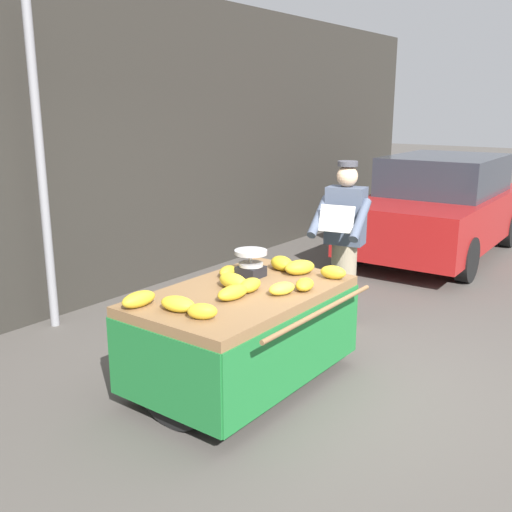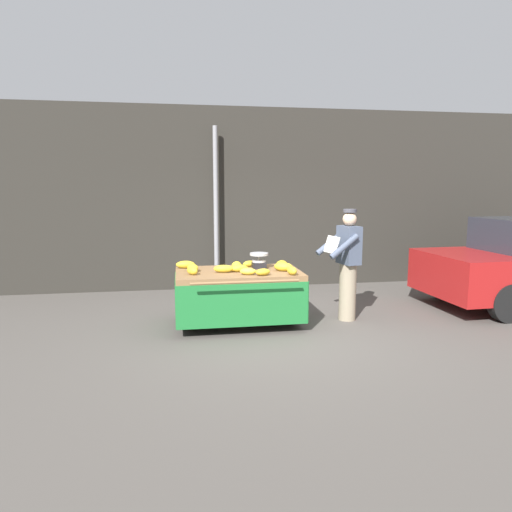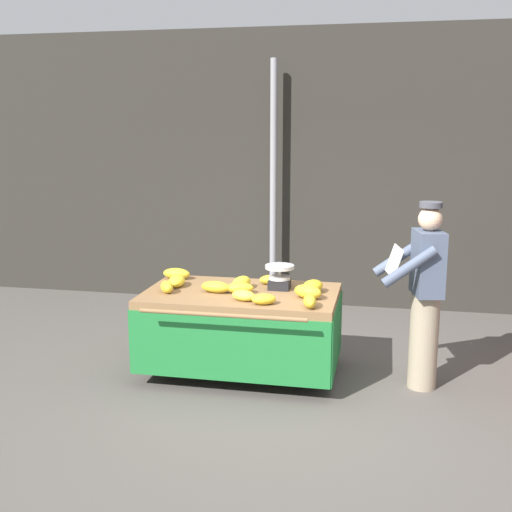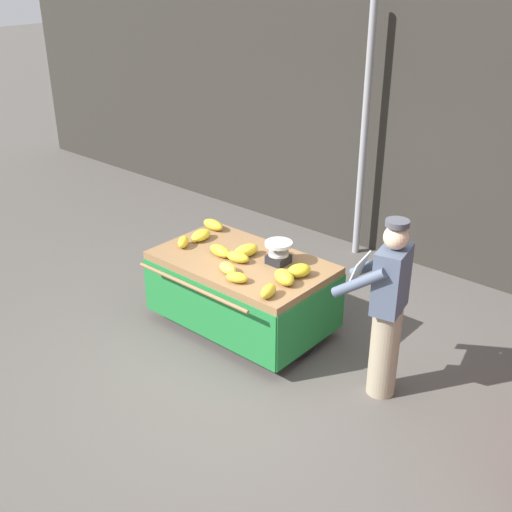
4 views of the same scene
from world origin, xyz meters
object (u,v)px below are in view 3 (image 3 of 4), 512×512
Objects in this scene: banana_bunch_0 at (270,280)px; banana_bunch_6 at (310,301)px; banana_bunch_5 at (216,287)px; banana_bunch_8 at (242,283)px; weighing_scale at (280,277)px; street_pole at (273,187)px; banana_bunch_11 at (313,286)px; vendor_person at (424,295)px; banana_bunch_4 at (308,292)px; banana_bunch_10 at (177,281)px; banana_cart at (241,313)px; banana_bunch_2 at (264,299)px; banana_bunch_3 at (177,274)px; banana_bunch_1 at (244,295)px; banana_bunch_7 at (167,287)px; banana_bunch_9 at (240,288)px.

banana_bunch_6 is (0.48, -0.75, 0.01)m from banana_bunch_0.
banana_bunch_8 is at bearing 38.70° from banana_bunch_5.
weighing_scale reaches higher than banana_bunch_8.
street_pole reaches higher than banana_bunch_6.
street_pole is 14.84× the size of banana_bunch_0.
vendor_person is (1.01, -0.08, -0.01)m from banana_bunch_11.
banana_bunch_10 is at bearing 172.00° from banana_bunch_4.
banana_bunch_2 is at bearing -53.12° from banana_cart.
street_pole is 11.12× the size of banana_bunch_3.
banana_bunch_1 is at bearing -168.54° from vendor_person.
banana_bunch_4 is 0.70m from banana_bunch_8.
street_pole is 1.74× the size of banana_cart.
banana_bunch_0 is 1.03m from banana_bunch_7.
banana_bunch_5 is at bearing -141.30° from banana_bunch_8.
banana_bunch_8 is (0.11, -2.34, -0.71)m from street_pole.
vendor_person reaches higher than banana_bunch_5.
banana_bunch_5 is 0.46m from banana_bunch_7.
weighing_scale reaches higher than banana_bunch_1.
banana_bunch_8 reaches higher than banana_bunch_10.
weighing_scale is 1.16× the size of banana_bunch_11.
banana_bunch_7 is at bearing 170.38° from banana_bunch_1.
vendor_person reaches higher than banana_bunch_10.
banana_bunch_0 is 0.92m from banana_bunch_10.
banana_bunch_5 reaches higher than banana_bunch_9.
banana_cart is 8.55× the size of banana_bunch_0.
street_pole is at bearing 99.35° from banana_bunch_0.
banana_bunch_3 is 1.66m from banana_bunch_6.
banana_bunch_4 is (1.41, -0.48, 0.01)m from banana_bunch_3.
banana_bunch_2 is at bearing 176.71° from banana_bunch_6.
banana_bunch_10 is at bearing 154.22° from banana_bunch_2.
banana_bunch_11 reaches higher than banana_bunch_1.
banana_bunch_6 is at bearing -156.37° from vendor_person.
banana_bunch_4 is at bearing -172.94° from vendor_person.
banana_bunch_6 reaches higher than banana_cart.
banana_cart is 0.36m from banana_bunch_5.
banana_bunch_4 reaches higher than banana_bunch_2.
vendor_person is (1.39, 0.41, 0.01)m from banana_bunch_2.
banana_bunch_11 is at bearing 34.71° from banana_bunch_1.
banana_bunch_7 is 2.37m from vendor_person.
banana_bunch_4 reaches higher than banana_bunch_6.
banana_bunch_2 is at bearing -48.44° from banana_bunch_9.
street_pole is at bearing 77.13° from banana_bunch_10.
weighing_scale reaches higher than banana_bunch_4.
banana_bunch_0 is 0.73× the size of banana_bunch_8.
banana_bunch_7 is at bearing -177.27° from banana_bunch_4.
vendor_person reaches higher than banana_bunch_7.
banana_bunch_2 is at bearing -35.60° from banana_bunch_3.
banana_bunch_2 is 0.84× the size of banana_bunch_9.
banana_bunch_4 is 1.09× the size of banana_bunch_9.
banana_bunch_8 is (-0.72, 0.50, 0.01)m from banana_bunch_6.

